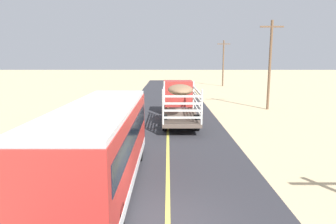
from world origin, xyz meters
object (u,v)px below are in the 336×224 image
Objects in this scene: livestock_truck at (179,97)px; bus at (101,145)px; power_pole_mid at (270,63)px; power_pole_far at (223,62)px.

bus reaches higher than livestock_truck.
livestock_truck is 14.41m from bus.
power_pole_mid reaches higher than power_pole_far.
bus is at bearing -123.41° from power_pole_mid.
power_pole_far is at bearing 74.32° from bus.
power_pole_mid is 24.86m from power_pole_far.
power_pole_mid reaches higher than bus.
power_pole_far is at bearing 73.33° from livestock_truck.
bus is at bearing -103.57° from livestock_truck.
bus is 22.23m from power_pole_mid.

